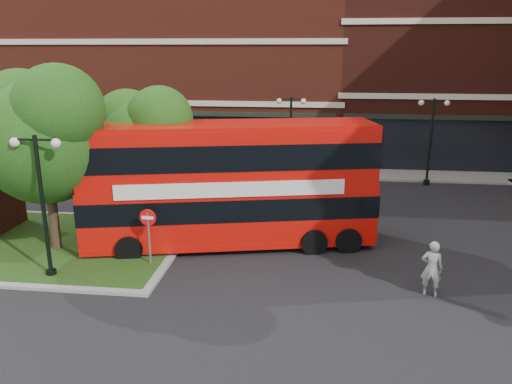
# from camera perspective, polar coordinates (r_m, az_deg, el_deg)

# --- Properties ---
(ground) EXTENTS (120.00, 120.00, 0.00)m
(ground) POSITION_cam_1_polar(r_m,az_deg,el_deg) (16.90, -5.76, -10.98)
(ground) COLOR black
(ground) RESTS_ON ground
(pavement_far) EXTENTS (44.00, 3.00, 0.12)m
(pavement_far) POSITION_cam_1_polar(r_m,az_deg,el_deg) (32.27, 0.51, 2.41)
(pavement_far) COLOR slate
(pavement_far) RESTS_ON ground
(terrace_far_left) EXTENTS (26.00, 12.00, 14.00)m
(terrace_far_left) POSITION_cam_1_polar(r_m,az_deg,el_deg) (40.33, -10.00, 14.86)
(terrace_far_left) COLOR maroon
(terrace_far_left) RESTS_ON ground
(terrace_far_right) EXTENTS (18.00, 12.00, 16.00)m
(terrace_far_right) POSITION_cam_1_polar(r_m,az_deg,el_deg) (40.10, 22.94, 15.31)
(terrace_far_right) COLOR #471911
(terrace_far_right) RESTS_ON ground
(traffic_island) EXTENTS (12.60, 7.60, 0.15)m
(traffic_island) POSITION_cam_1_polar(r_m,az_deg,el_deg) (22.37, -24.55, -5.31)
(traffic_island) COLOR gray
(traffic_island) RESTS_ON ground
(tree_island_west) EXTENTS (5.40, 4.71, 7.21)m
(tree_island_west) POSITION_cam_1_polar(r_m,az_deg,el_deg) (20.15, -23.27, 6.58)
(tree_island_west) COLOR #2D2116
(tree_island_west) RESTS_ON ground
(tree_island_east) EXTENTS (4.46, 3.90, 6.29)m
(tree_island_east) POSITION_cam_1_polar(r_m,az_deg,el_deg) (21.22, -12.66, 6.39)
(tree_island_east) COLOR #2D2116
(tree_island_east) RESTS_ON ground
(lamp_island) EXTENTS (1.72, 0.36, 5.00)m
(lamp_island) POSITION_cam_1_polar(r_m,az_deg,el_deg) (18.01, -23.24, -0.85)
(lamp_island) COLOR black
(lamp_island) RESTS_ON ground
(lamp_far_left) EXTENTS (1.72, 0.36, 5.00)m
(lamp_far_left) POSITION_cam_1_polar(r_m,az_deg,el_deg) (29.61, 3.97, 6.61)
(lamp_far_left) COLOR black
(lamp_far_left) RESTS_ON ground
(lamp_far_right) EXTENTS (1.72, 0.36, 5.00)m
(lamp_far_right) POSITION_cam_1_polar(r_m,az_deg,el_deg) (30.29, 19.34, 5.96)
(lamp_far_right) COLOR black
(lamp_far_right) RESTS_ON ground
(bus) EXTENTS (11.62, 5.02, 4.33)m
(bus) POSITION_cam_1_polar(r_m,az_deg,el_deg) (19.56, -3.07, 1.76)
(bus) COLOR red
(bus) RESTS_ON ground
(woman) EXTENTS (0.77, 0.61, 1.87)m
(woman) POSITION_cam_1_polar(r_m,az_deg,el_deg) (16.98, 19.46, -8.25)
(woman) COLOR gray
(woman) RESTS_ON ground
(car_silver) EXTENTS (4.12, 2.08, 1.35)m
(car_silver) POSITION_cam_1_polar(r_m,az_deg,el_deg) (30.50, -3.81, 2.76)
(car_silver) COLOR silver
(car_silver) RESTS_ON ground
(car_white) EXTENTS (4.98, 2.27, 1.58)m
(car_white) POSITION_cam_1_polar(r_m,az_deg,el_deg) (31.44, 5.87, 3.33)
(car_white) COLOR silver
(car_white) RESTS_ON ground
(no_entry_sign) EXTENTS (0.61, 0.09, 2.20)m
(no_entry_sign) POSITION_cam_1_polar(r_m,az_deg,el_deg) (18.23, -12.20, -3.84)
(no_entry_sign) COLOR slate
(no_entry_sign) RESTS_ON ground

